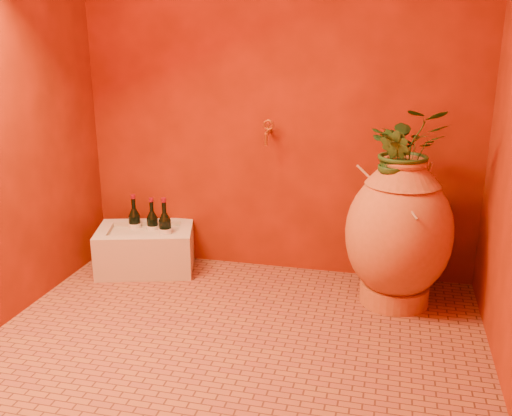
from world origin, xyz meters
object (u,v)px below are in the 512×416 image
(amphora, at_px, (399,233))
(wine_bottle_c, at_px, (153,227))
(stone_basin, at_px, (146,250))
(wall_tap, at_px, (268,131))
(wine_bottle_a, at_px, (135,225))
(wine_bottle_b, at_px, (165,230))

(amphora, height_order, wine_bottle_c, amphora)
(stone_basin, relative_size, wine_bottle_c, 2.23)
(wall_tap, bearing_deg, stone_basin, -167.42)
(stone_basin, xyz_separation_m, wine_bottle_a, (-0.10, 0.07, 0.14))
(wine_bottle_b, bearing_deg, stone_basin, -173.51)
(stone_basin, bearing_deg, wine_bottle_b, 6.49)
(wine_bottle_a, height_order, wall_tap, wall_tap)
(wine_bottle_a, bearing_deg, wine_bottle_c, 0.74)
(wine_bottle_b, height_order, wall_tap, wall_tap)
(wine_bottle_c, relative_size, wall_tap, 2.07)
(stone_basin, bearing_deg, wine_bottle_a, 144.92)
(stone_basin, height_order, wine_bottle_a, wine_bottle_a)
(wine_bottle_c, bearing_deg, amphora, -6.45)
(stone_basin, xyz_separation_m, wine_bottle_c, (0.02, 0.07, 0.13))
(wine_bottle_a, height_order, wine_bottle_c, wine_bottle_a)
(amphora, height_order, wall_tap, wall_tap)
(amphora, bearing_deg, stone_basin, 176.31)
(amphora, distance_m, wine_bottle_a, 1.71)
(amphora, height_order, wine_bottle_a, amphora)
(stone_basin, relative_size, wall_tap, 4.63)
(wine_bottle_a, xyz_separation_m, wall_tap, (0.88, 0.10, 0.65))
(wine_bottle_c, bearing_deg, stone_basin, -106.77)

